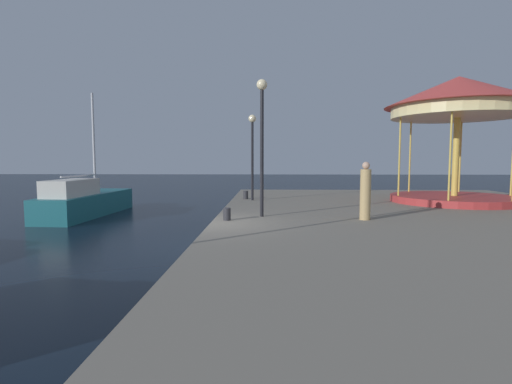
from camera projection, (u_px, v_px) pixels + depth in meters
The scene contains 9 objects.
ground_plane at pixel (211, 248), 11.97m from camera, with size 120.00×120.00×0.00m, color black.
quay_dock at pixel (468, 237), 11.68m from camera, with size 15.68×26.37×0.80m, color gray.
sailboat_teal at pixel (85, 201), 18.68m from camera, with size 2.10×6.76×6.06m.
carousel at pixel (458, 109), 17.22m from camera, with size 6.33×6.33×5.63m.
lamp_post_near_edge at pixel (262, 124), 12.90m from camera, with size 0.36×0.36×4.60m.
lamp_post_mid_promenade at pixel (252, 142), 18.20m from camera, with size 0.36×0.36×4.04m.
bollard_center at pixel (227, 214), 12.31m from camera, with size 0.24×0.24×0.40m, color #2D2D33.
bollard_south at pixel (246, 195), 19.01m from camera, with size 0.24×0.24×0.40m, color #2D2D33.
person_mid_promenade at pixel (365, 193), 12.38m from camera, with size 0.34×0.34×1.87m.
Camera 1 is at (1.77, -11.73, 2.73)m, focal length 27.09 mm.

